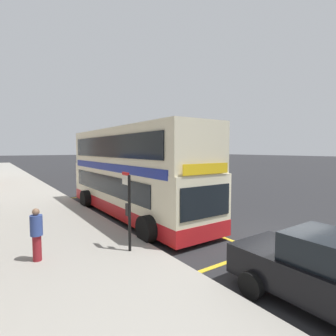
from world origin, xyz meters
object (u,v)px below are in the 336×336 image
double_decker_bus (131,175)px  bus_stop_sign (128,204)px  parked_car_grey_kerbside (90,166)px  parked_car_white_behind (94,169)px  pedestrian_waiting_near_sign (37,233)px  parked_car_black_distant (335,275)px  parked_car_grey_ahead (146,174)px

double_decker_bus → bus_stop_sign: size_ratio=4.46×
parked_car_grey_kerbside → double_decker_bus: bearing=-105.6°
parked_car_white_behind → pedestrian_waiting_near_sign: bearing=-114.5°
parked_car_black_distant → pedestrian_waiting_near_sign: bearing=127.7°
bus_stop_sign → parked_car_white_behind: size_ratio=0.60×
double_decker_bus → parked_car_white_behind: bearing=75.9°
double_decker_bus → parked_car_grey_ahead: size_ratio=2.65×
parked_car_grey_kerbside → parked_car_white_behind: bearing=-105.5°
double_decker_bus → pedestrian_waiting_near_sign: bearing=-142.8°
parked_car_grey_ahead → pedestrian_waiting_near_sign: pedestrian_waiting_near_sign is taller
parked_car_black_distant → parked_car_grey_kerbside: same height
bus_stop_sign → pedestrian_waiting_near_sign: bus_stop_sign is taller
bus_stop_sign → parked_car_white_behind: 27.64m
bus_stop_sign → parked_car_grey_ahead: 18.93m
bus_stop_sign → parked_car_grey_kerbside: size_ratio=0.60×
bus_stop_sign → double_decker_bus: bearing=62.1°
double_decker_bus → parked_car_grey_kerbside: double_decker_bus is taller
parked_car_grey_kerbside → pedestrian_waiting_near_sign: bearing=-112.2°
parked_car_grey_kerbside → bus_stop_sign: bearing=-107.7°
parked_car_black_distant → parked_car_white_behind: (5.79, 31.63, 0.00)m
parked_car_grey_ahead → parked_car_grey_kerbside: same height
bus_stop_sign → parked_car_black_distant: size_ratio=0.60×
parked_car_grey_ahead → parked_car_white_behind: 10.57m
double_decker_bus → parked_car_grey_kerbside: bearing=75.9°
bus_stop_sign → parked_car_grey_kerbside: bearing=73.9°
double_decker_bus → parked_car_black_distant: double_decker_bus is taller
parked_car_grey_kerbside → parked_car_black_distant: bearing=-102.5°
double_decker_bus → bus_stop_sign: bearing=-117.9°
parked_car_black_distant → parked_car_grey_kerbside: size_ratio=1.00×
bus_stop_sign → parked_car_grey_kerbside: bus_stop_sign is taller
parked_car_white_behind → pedestrian_waiting_near_sign: pedestrian_waiting_near_sign is taller
pedestrian_waiting_near_sign → double_decker_bus: bearing=37.2°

